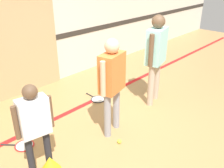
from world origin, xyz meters
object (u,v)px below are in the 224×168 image
object	(u,v)px
tennis_ball_stray_left	(43,125)
tennis_ball_near_instructor	(119,141)
racket_second_spare	(23,145)
person_student_right	(156,51)
training_cone	(50,164)
person_student_left	(34,121)
tennis_ball_by_spare_racket	(109,94)
racket_spare_on_floor	(97,99)
person_instructor	(112,78)

from	to	relation	value
tennis_ball_stray_left	tennis_ball_near_instructor	bearing A→B (deg)	-66.05
racket_second_spare	tennis_ball_stray_left	xyz separation A→B (m)	(0.49, 0.22, 0.02)
person_student_right	training_cone	distance (m)	2.67
person_student_left	racket_second_spare	world-z (taller)	person_student_left
tennis_ball_near_instructor	training_cone	distance (m)	1.09
person_student_left	tennis_ball_stray_left	size ratio (longest dim) A/B	19.16
person_student_left	tennis_ball_near_instructor	bearing A→B (deg)	-7.10
racket_second_spare	tennis_ball_by_spare_racket	world-z (taller)	tennis_ball_by_spare_racket
person_student_left	racket_spare_on_floor	xyz separation A→B (m)	(1.88, 0.90, -0.77)
racket_spare_on_floor	tennis_ball_near_instructor	distance (m)	1.46
person_instructor	person_student_right	bearing A→B (deg)	-9.08
racket_spare_on_floor	tennis_ball_by_spare_racket	distance (m)	0.30
person_instructor	tennis_ball_stray_left	world-z (taller)	person_instructor
training_cone	person_instructor	bearing A→B (deg)	0.54
racket_second_spare	training_cone	bearing A→B (deg)	140.12
person_instructor	tennis_ball_stray_left	xyz separation A→B (m)	(-0.71, 0.94, -0.93)
racket_second_spare	tennis_ball_near_instructor	xyz separation A→B (m)	(1.04, -1.02, 0.02)
person_instructor	racket_spare_on_floor	bearing A→B (deg)	45.07
person_student_right	training_cone	bearing A→B (deg)	-12.31
racket_second_spare	racket_spare_on_floor	bearing A→B (deg)	-122.19
person_student_right	training_cone	xyz separation A→B (m)	(-2.50, -0.11, -0.95)
training_cone	person_student_right	bearing A→B (deg)	2.50
racket_spare_on_floor	tennis_ball_near_instructor	size ratio (longest dim) A/B	8.04
tennis_ball_by_spare_racket	tennis_ball_near_instructor	bearing A→B (deg)	-130.37
person_student_right	tennis_ball_by_spare_racket	distance (m)	1.38
racket_second_spare	training_cone	distance (m)	0.74
tennis_ball_stray_left	person_student_left	bearing A→B (deg)	-123.54
racket_second_spare	tennis_ball_stray_left	bearing A→B (deg)	-105.46
racket_second_spare	tennis_ball_by_spare_racket	bearing A→B (deg)	-124.17
person_student_left	person_student_right	size ratio (longest dim) A/B	0.74
person_student_right	person_instructor	bearing A→B (deg)	-10.50
racket_spare_on_floor	person_instructor	bearing A→B (deg)	150.82
racket_spare_on_floor	tennis_ball_stray_left	world-z (taller)	tennis_ball_stray_left
person_student_right	tennis_ball_stray_left	xyz separation A→B (m)	(-2.01, 0.84, -1.03)
person_instructor	training_cone	distance (m)	1.47
person_instructor	racket_second_spare	distance (m)	1.69
person_instructor	racket_spare_on_floor	world-z (taller)	person_instructor
racket_spare_on_floor	person_student_left	bearing A→B (deg)	117.87
person_student_right	tennis_ball_by_spare_racket	bearing A→B (deg)	-78.45
person_student_left	training_cone	distance (m)	0.68
racket_second_spare	tennis_ball_stray_left	size ratio (longest dim) A/B	7.51
tennis_ball_near_instructor	person_instructor	bearing A→B (deg)	62.65
person_student_right	tennis_ball_near_instructor	distance (m)	1.82
racket_second_spare	training_cone	world-z (taller)	training_cone
racket_spare_on_floor	tennis_ball_by_spare_racket	bearing A→B (deg)	-93.93
training_cone	tennis_ball_by_spare_racket	bearing A→B (deg)	24.19
person_student_right	tennis_ball_stray_left	world-z (taller)	person_student_right
tennis_ball_by_spare_racket	tennis_ball_stray_left	size ratio (longest dim) A/B	1.00
person_instructor	person_student_right	distance (m)	1.31
person_student_right	tennis_ball_stray_left	size ratio (longest dim) A/B	25.93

